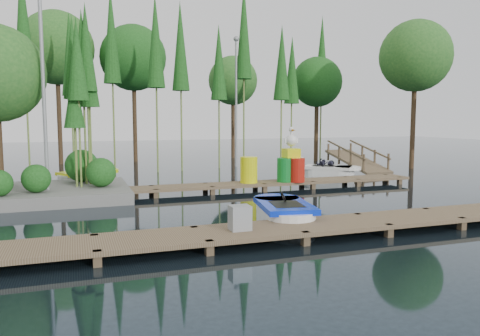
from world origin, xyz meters
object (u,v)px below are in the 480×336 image
object	(u,v)px
boat_blue	(284,214)
utility_cabinet	(240,218)
drum_cluster	(292,165)
island	(20,105)
yellow_barrel	(249,170)
boat_yellow_far	(87,178)

from	to	relation	value
boat_blue	utility_cabinet	size ratio (longest dim) A/B	5.38
drum_cluster	utility_cabinet	bearing A→B (deg)	-123.81
island	boat_blue	xyz separation A→B (m)	(6.71, -6.42, -2.92)
island	yellow_barrel	size ratio (longest dim) A/B	6.85
boat_yellow_far	yellow_barrel	xyz separation A→B (m)	(5.74, -3.82, 0.51)
yellow_barrel	drum_cluster	world-z (taller)	drum_cluster
island	boat_blue	world-z (taller)	island
utility_cabinet	yellow_barrel	distance (m)	7.56
boat_blue	drum_cluster	xyz separation A→B (m)	(2.89, 5.47, 0.65)
yellow_barrel	drum_cluster	bearing A→B (deg)	-5.12
drum_cluster	boat_blue	bearing A→B (deg)	-117.83
boat_blue	boat_yellow_far	size ratio (longest dim) A/B	1.00
boat_blue	drum_cluster	world-z (taller)	drum_cluster
boat_yellow_far	drum_cluster	size ratio (longest dim) A/B	1.38
yellow_barrel	island	bearing A→B (deg)	174.26
island	boat_yellow_far	size ratio (longest dim) A/B	2.33
island	yellow_barrel	distance (m)	8.25
yellow_barrel	drum_cluster	distance (m)	1.75
boat_blue	boat_yellow_far	world-z (taller)	boat_yellow_far
boat_blue	yellow_barrel	bearing A→B (deg)	89.01
boat_blue	yellow_barrel	size ratio (longest dim) A/B	2.95
island	boat_yellow_far	xyz separation A→B (m)	(2.12, 3.03, -2.90)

